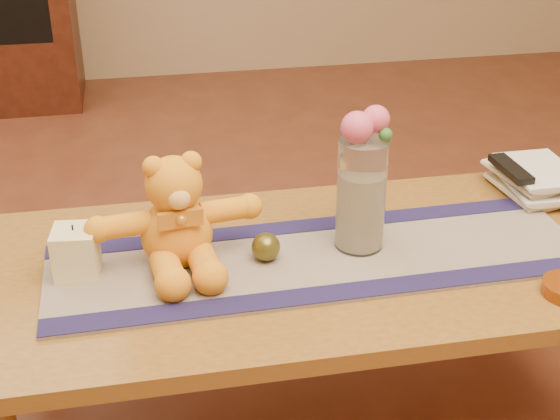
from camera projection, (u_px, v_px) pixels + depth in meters
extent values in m
plane|color=#542618|center=(299.00, 411.00, 1.96)|extent=(5.50, 5.50, 0.00)
cube|color=brown|center=(302.00, 267.00, 1.76)|extent=(1.40, 0.70, 0.04)
cylinder|color=brown|center=(34.00, 307.00, 2.01)|extent=(0.07, 0.07, 0.41)
cylinder|color=brown|center=(498.00, 257.00, 2.22)|extent=(0.07, 0.07, 0.41)
cube|color=#201B4B|center=(319.00, 259.00, 1.74)|extent=(1.21, 0.37, 0.01)
cube|color=#1A1642|center=(336.00, 292.00, 1.61)|extent=(1.20, 0.08, 0.00)
cube|color=#1A1642|center=(304.00, 226.00, 1.86)|extent=(1.20, 0.08, 0.00)
cube|color=beige|center=(76.00, 252.00, 1.65)|extent=(0.10, 0.10, 0.11)
cylinder|color=black|center=(72.00, 228.00, 1.63)|extent=(0.00, 0.00, 0.01)
cylinder|color=silver|center=(361.00, 194.00, 1.73)|extent=(0.11, 0.11, 0.26)
cylinder|color=beige|center=(360.00, 210.00, 1.74)|extent=(0.09, 0.09, 0.18)
sphere|color=#D64B70|center=(357.00, 127.00, 1.64)|extent=(0.07, 0.07, 0.07)
sphere|color=#D64B70|center=(376.00, 119.00, 1.65)|extent=(0.06, 0.06, 0.06)
sphere|color=#4C5EA5|center=(365.00, 122.00, 1.68)|extent=(0.04, 0.04, 0.04)
sphere|color=#4C5EA5|center=(348.00, 129.00, 1.67)|extent=(0.04, 0.04, 0.04)
sphere|color=#33662D|center=(385.00, 135.00, 1.65)|extent=(0.03, 0.03, 0.03)
sphere|color=#514C1B|center=(266.00, 247.00, 1.72)|extent=(0.07, 0.07, 0.06)
imported|color=beige|center=(505.00, 193.00, 2.01)|extent=(0.19, 0.24, 0.02)
imported|color=beige|center=(508.00, 187.00, 2.00)|extent=(0.17, 0.23, 0.02)
imported|color=beige|center=(504.00, 180.00, 2.00)|extent=(0.20, 0.25, 0.02)
imported|color=beige|center=(510.00, 174.00, 1.99)|extent=(0.16, 0.22, 0.02)
cube|color=black|center=(511.00, 169.00, 1.97)|extent=(0.05, 0.16, 0.02)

